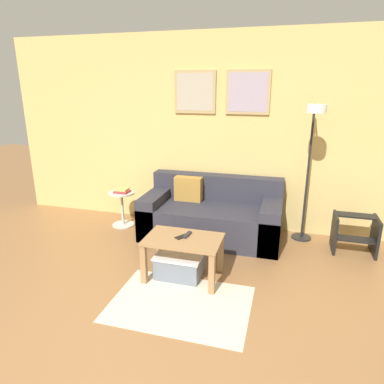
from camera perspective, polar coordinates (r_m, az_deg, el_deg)
name	(u,v)px	position (r m, az deg, el deg)	size (l,w,h in m)	color
wall_back	(202,132)	(4.67, 1.64, 9.92)	(5.60, 0.09, 2.55)	#D6B76B
area_rug	(180,303)	(3.25, -1.94, -18.05)	(1.24, 0.88, 0.01)	beige
couch	(211,216)	(4.44, 3.26, -3.99)	(1.74, 0.84, 0.75)	#2D2D38
coffee_table	(183,247)	(3.47, -1.47, -9.20)	(0.76, 0.50, 0.43)	#997047
storage_bin	(180,264)	(3.60, -2.05, -11.95)	(0.48, 0.38, 0.24)	slate
floor_lamp	(312,148)	(4.15, 19.30, 6.98)	(0.24, 0.55, 1.70)	black
side_table	(122,206)	(4.85, -11.56, -2.22)	(0.36, 0.36, 0.49)	silver
book_stack	(122,191)	(4.79, -11.58, 0.24)	(0.20, 0.18, 0.05)	#B73333
remote_control	(187,235)	(3.48, -0.78, -7.14)	(0.04, 0.15, 0.02)	#232328
cell_phone	(182,237)	(3.46, -1.69, -7.46)	(0.07, 0.14, 0.01)	black
step_stool	(355,233)	(4.45, 25.46, -6.14)	(0.47, 0.36, 0.44)	black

